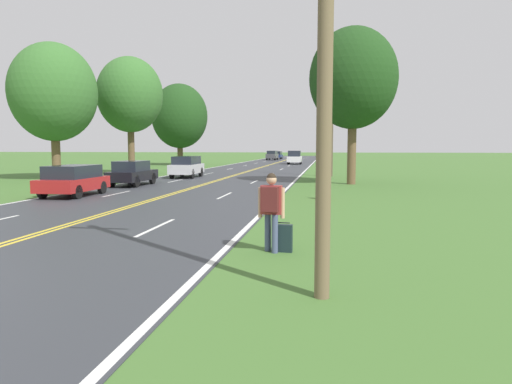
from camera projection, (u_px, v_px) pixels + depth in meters
hitchhiker_person at (271, 204)px, 10.24m from camera, size 0.61×0.45×1.80m
suitcase at (283, 238)px, 10.36m from camera, size 0.42×0.18×0.68m
fire_hydrant at (323, 190)px, 20.86m from camera, size 0.48×0.32×0.87m
utility_pole_midground at (332, 115)px, 36.69m from camera, size 1.80×0.24×9.56m
utility_pole_far at (330, 133)px, 66.73m from camera, size 1.80×0.24×8.52m
tree_left_verge at (353, 79)px, 28.74m from camera, size 5.53×5.53×9.89m
tree_behind_sign at (130, 95)px, 39.17m from camera, size 5.60×5.60×10.09m
tree_mid_treeline at (180, 116)px, 59.70m from camera, size 7.29×7.29×10.62m
tree_right_cluster at (53, 93)px, 33.00m from camera, size 6.15×6.15×9.88m
car_red_van_nearest at (73, 180)px, 22.15m from camera, size 2.02×3.96×1.50m
car_black_sedan_approaching at (132, 173)px, 28.14m from camera, size 1.78×4.29×1.53m
car_silver_suv_mid_near at (187, 166)px, 35.68m from camera, size 1.86×4.23×1.67m
car_white_suv_mid_far at (295, 157)px, 63.94m from camera, size 2.03×4.62×1.88m
car_dark_grey_suv_receding at (272, 155)px, 83.88m from camera, size 1.91×4.21×1.72m
car_dark_blue_hatchback_distant at (277, 155)px, 91.50m from camera, size 1.78×4.22×1.57m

